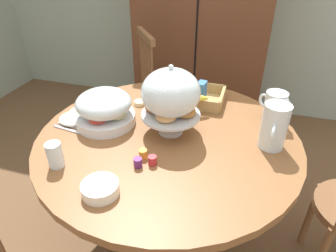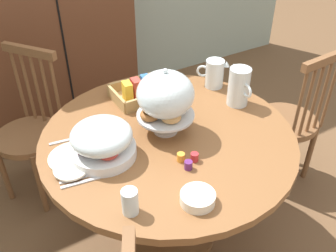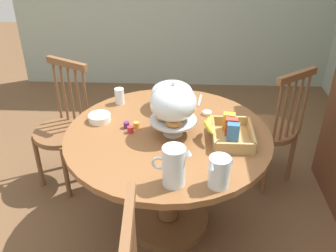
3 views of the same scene
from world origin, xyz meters
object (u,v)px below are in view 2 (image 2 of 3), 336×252
(fruit_platter_covered, at_px, (102,141))
(drinking_glass, at_px, (130,202))
(cereal_basket, at_px, (141,92))
(china_plate_large, at_px, (73,157))
(milk_pitcher, at_px, (214,75))
(china_plate_small, at_px, (71,169))
(windsor_chair_by_cabinet, at_px, (31,134))
(cereal_bowl, at_px, (198,198))
(dining_table, at_px, (168,165))
(pastry_stand_with_dome, at_px, (165,97))
(butter_dish, at_px, (102,122))
(orange_juice_pitcher, at_px, (239,88))
(wooden_armoire, at_px, (47,5))
(windsor_chair_near_window, at_px, (289,123))

(fruit_platter_covered, distance_m, drinking_glass, 0.37)
(cereal_basket, bearing_deg, china_plate_large, -149.67)
(milk_pitcher, xyz_separation_m, china_plate_small, (-0.97, -0.29, -0.06))
(windsor_chair_by_cabinet, relative_size, milk_pitcher, 5.86)
(fruit_platter_covered, distance_m, cereal_bowl, 0.50)
(china_plate_small, bearing_deg, dining_table, 1.92)
(pastry_stand_with_dome, bearing_deg, fruit_platter_covered, -176.88)
(pastry_stand_with_dome, distance_m, butter_dish, 0.38)
(windsor_chair_by_cabinet, bearing_deg, china_plate_large, -84.52)
(drinking_glass, bearing_deg, fruit_platter_covered, 83.22)
(windsor_chair_by_cabinet, bearing_deg, china_plate_small, -87.75)
(china_plate_large, height_order, china_plate_small, china_plate_small)
(orange_juice_pitcher, bearing_deg, drinking_glass, -154.87)
(windsor_chair_by_cabinet, relative_size, orange_juice_pitcher, 4.61)
(dining_table, relative_size, cereal_bowl, 8.93)
(china_plate_large, bearing_deg, wooden_armoire, 76.41)
(windsor_chair_by_cabinet, distance_m, orange_juice_pitcher, 1.28)
(wooden_armoire, relative_size, china_plate_large, 8.91)
(wooden_armoire, bearing_deg, cereal_bowl, -90.17)
(butter_dish, bearing_deg, dining_table, -45.39)
(pastry_stand_with_dome, bearing_deg, cereal_basket, 83.34)
(dining_table, height_order, cereal_basket, cereal_basket)
(dining_table, bearing_deg, orange_juice_pitcher, 5.79)
(wooden_armoire, distance_m, cereal_bowl, 1.91)
(china_plate_large, bearing_deg, orange_juice_pitcher, -1.11)
(cereal_basket, distance_m, china_plate_large, 0.58)
(fruit_platter_covered, xyz_separation_m, cereal_basket, (0.38, 0.35, -0.04))
(orange_juice_pitcher, bearing_deg, butter_dish, 164.49)
(windsor_chair_by_cabinet, relative_size, cereal_basket, 3.09)
(cereal_basket, distance_m, china_plate_small, 0.66)
(windsor_chair_near_window, distance_m, milk_pitcher, 0.63)
(pastry_stand_with_dome, distance_m, cereal_basket, 0.37)
(pastry_stand_with_dome, xyz_separation_m, china_plate_small, (-0.50, -0.05, -0.18))
(dining_table, bearing_deg, fruit_platter_covered, 177.94)
(pastry_stand_with_dome, bearing_deg, windsor_chair_near_window, -0.06)
(fruit_platter_covered, bearing_deg, wooden_armoire, 81.74)
(windsor_chair_near_window, height_order, drinking_glass, windsor_chair_near_window)
(windsor_chair_near_window, xyz_separation_m, china_plate_small, (-1.42, -0.05, 0.30))
(windsor_chair_by_cabinet, distance_m, cereal_basket, 0.77)
(wooden_armoire, relative_size, china_plate_small, 13.07)
(fruit_platter_covered, bearing_deg, orange_juice_pitcher, 2.54)
(china_plate_large, bearing_deg, butter_dish, 39.44)
(windsor_chair_near_window, xyz_separation_m, china_plate_large, (-1.39, 0.04, 0.29))
(windsor_chair_by_cabinet, distance_m, butter_dish, 0.66)
(pastry_stand_with_dome, bearing_deg, dining_table, -97.80)
(dining_table, xyz_separation_m, pastry_stand_with_dome, (0.00, 0.03, 0.40))
(dining_table, relative_size, cereal_basket, 3.96)
(windsor_chair_by_cabinet, height_order, pastry_stand_with_dome, pastry_stand_with_dome)
(china_plate_small, distance_m, butter_dish, 0.37)
(orange_juice_pitcher, bearing_deg, china_plate_small, -176.19)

